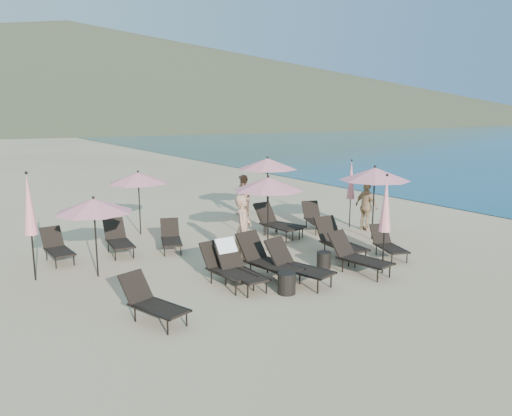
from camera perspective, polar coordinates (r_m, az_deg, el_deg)
ground at (r=13.45m, az=8.46°, el=-6.97°), size 800.00×800.00×0.00m
volcanic_headland at (r=323.07m, az=-18.54°, el=14.42°), size 690.00×690.00×55.00m
lounger_0 at (r=10.28m, az=-11.82°, el=-10.37°), size 1.07×1.66×0.89m
lounger_1 at (r=12.11m, az=-3.48°, el=-6.72°), size 0.78×1.69×0.94m
lounger_2 at (r=12.51m, az=1.23°, el=-5.84°), size 1.00×1.94×1.06m
lounger_3 at (r=12.22m, az=4.67°, el=-6.42°), size 1.12×1.87×1.01m
lounger_4 at (r=13.21m, az=11.53°, el=-5.32°), size 0.95×1.80×0.98m
lounger_5 at (r=14.82m, az=14.81°, el=-3.95°), size 1.00×1.57×0.84m
lounger_6 at (r=15.01m, az=-21.79°, el=-4.14°), size 0.68×1.55×0.87m
lounger_7 at (r=15.24m, az=-15.47°, el=-3.40°), size 0.76×1.67×0.93m
lounger_8 at (r=15.28m, az=-9.70°, el=-3.26°), size 1.02×1.59×0.85m
lounger_9 at (r=16.69m, az=2.29°, el=-1.59°), size 0.86×1.87×1.04m
lounger_10 at (r=16.80m, az=2.45°, el=-1.54°), size 1.20×1.90×1.02m
lounger_11 at (r=17.69m, az=6.83°, el=-1.12°), size 1.11×1.72×0.93m
lounger_12 at (r=12.02m, az=-2.10°, el=-6.56°), size 0.64×1.67×1.04m
lounger_13 at (r=14.49m, az=9.44°, el=-3.66°), size 0.87×1.89×1.06m
umbrella_open_0 at (r=12.95m, az=-18.06°, el=0.25°), size 1.92×1.92×2.07m
umbrella_open_1 at (r=14.69m, az=1.39°, el=2.76°), size 2.12×2.12×2.28m
umbrella_open_2 at (r=16.40m, az=13.42°, el=3.79°), size 2.26×2.26×2.43m
umbrella_open_3 at (r=17.11m, az=-13.31°, el=3.36°), size 2.03×2.03×2.19m
umbrella_open_4 at (r=18.99m, az=1.32°, el=5.08°), size 2.27×2.27×2.45m
umbrella_closed_0 at (r=12.99m, az=14.60°, el=0.37°), size 0.30×0.30×2.59m
umbrella_closed_1 at (r=18.01m, az=10.81°, el=3.11°), size 0.29×0.29×2.46m
umbrella_closed_2 at (r=13.21m, az=-24.51°, el=0.28°), size 0.32×0.32×2.72m
side_table_0 at (r=11.58m, az=3.51°, el=-8.58°), size 0.42×0.42×0.49m
side_table_1 at (r=13.48m, az=7.75°, el=-5.92°), size 0.38×0.38×0.45m
beachgoer_a at (r=13.68m, az=-1.48°, el=-2.41°), size 0.80×0.82×1.90m
beachgoer_b at (r=19.82m, az=-1.41°, el=1.42°), size 0.79×0.92×1.65m
beachgoer_c at (r=17.83m, az=12.52°, el=0.18°), size 0.44×1.01×1.71m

